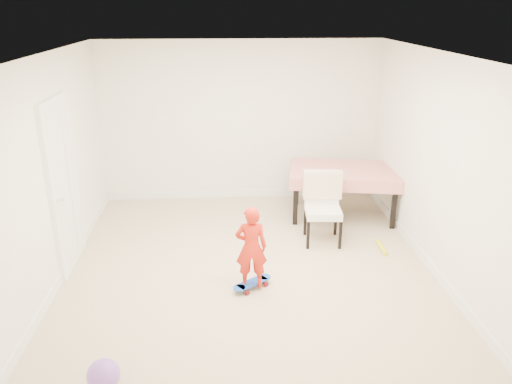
{
  "coord_description": "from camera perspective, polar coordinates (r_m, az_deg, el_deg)",
  "views": [
    {
      "loc": [
        -0.28,
        -5.47,
        3.11
      ],
      "look_at": [
        0.1,
        0.2,
        0.95
      ],
      "focal_mm": 35.0,
      "sensor_mm": 36.0,
      "label": 1
    }
  ],
  "objects": [
    {
      "name": "ground",
      "position": [
        6.3,
        -0.79,
        -8.78
      ],
      "size": [
        5.0,
        5.0,
        0.0
      ],
      "primitive_type": "plane",
      "color": "tan",
      "rests_on": "ground"
    },
    {
      "name": "ceiling",
      "position": [
        5.51,
        -0.93,
        15.28
      ],
      "size": [
        4.5,
        5.0,
        0.04
      ],
      "primitive_type": "cube",
      "color": "silver",
      "rests_on": "wall_back"
    },
    {
      "name": "wall_back",
      "position": [
        8.16,
        -1.79,
        7.97
      ],
      "size": [
        4.5,
        0.04,
        2.6
      ],
      "primitive_type": "cube",
      "color": "white",
      "rests_on": "ground"
    },
    {
      "name": "wall_front",
      "position": [
        3.51,
        1.33,
        -10.22
      ],
      "size": [
        4.5,
        0.04,
        2.6
      ],
      "primitive_type": "cube",
      "color": "white",
      "rests_on": "ground"
    },
    {
      "name": "wall_left",
      "position": [
        6.09,
        -22.34,
        1.89
      ],
      "size": [
        0.04,
        5.0,
        2.6
      ],
      "primitive_type": "cube",
      "color": "white",
      "rests_on": "ground"
    },
    {
      "name": "wall_right",
      "position": [
        6.29,
        19.91,
        2.8
      ],
      "size": [
        0.04,
        5.0,
        2.6
      ],
      "primitive_type": "cube",
      "color": "white",
      "rests_on": "ground"
    },
    {
      "name": "door",
      "position": [
        6.44,
        -21.16,
        0.45
      ],
      "size": [
        0.11,
        0.94,
        2.11
      ],
      "primitive_type": "cube",
      "color": "white",
      "rests_on": "ground"
    },
    {
      "name": "baseboard_back",
      "position": [
        8.53,
        -1.7,
        -0.17
      ],
      "size": [
        4.5,
        0.02,
        0.12
      ],
      "primitive_type": "cube",
      "color": "white",
      "rests_on": "ground"
    },
    {
      "name": "baseboard_left",
      "position": [
        6.56,
        -20.95,
        -8.4
      ],
      "size": [
        0.02,
        5.0,
        0.12
      ],
      "primitive_type": "cube",
      "color": "white",
      "rests_on": "ground"
    },
    {
      "name": "baseboard_right",
      "position": [
        6.75,
        18.71,
        -7.25
      ],
      "size": [
        0.02,
        5.0,
        0.12
      ],
      "primitive_type": "cube",
      "color": "white",
      "rests_on": "ground"
    },
    {
      "name": "dining_table",
      "position": [
        7.8,
        9.88,
        -0.03
      ],
      "size": [
        1.77,
        1.28,
        0.76
      ],
      "primitive_type": null,
      "rotation": [
        0.0,
        0.0,
        -0.17
      ],
      "color": "red",
      "rests_on": "ground"
    },
    {
      "name": "dining_chair",
      "position": [
        6.84,
        7.68,
        -1.96
      ],
      "size": [
        0.57,
        0.65,
        0.97
      ],
      "primitive_type": null,
      "rotation": [
        0.0,
        0.0,
        -0.07
      ],
      "color": "white",
      "rests_on": "ground"
    },
    {
      "name": "skateboard",
      "position": [
        5.9,
        -0.45,
        -10.56
      ],
      "size": [
        0.54,
        0.46,
        0.08
      ],
      "primitive_type": null,
      "rotation": [
        0.0,
        0.0,
        0.63
      ],
      "color": "blue",
      "rests_on": "ground"
    },
    {
      "name": "child",
      "position": [
        5.66,
        -0.55,
        -6.68
      ],
      "size": [
        0.37,
        0.25,
        0.99
      ],
      "primitive_type": "imported",
      "rotation": [
        0.0,
        0.0,
        3.11
      ],
      "color": "red",
      "rests_on": "ground"
    },
    {
      "name": "balloon",
      "position": [
        4.71,
        -17.04,
        -19.37
      ],
      "size": [
        0.28,
        0.28,
        0.28
      ],
      "primitive_type": "sphere",
      "color": "#8C55CC",
      "rests_on": "ground"
    },
    {
      "name": "foam_toy",
      "position": [
        6.97,
        14.15,
        -6.13
      ],
      "size": [
        0.06,
        0.4,
        0.06
      ],
      "primitive_type": "cylinder",
      "rotation": [
        1.57,
        0.0,
        -0.0
      ],
      "color": "yellow",
      "rests_on": "ground"
    }
  ]
}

